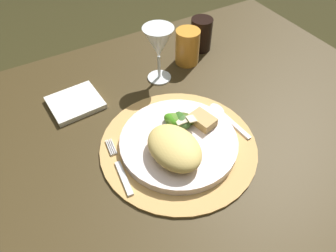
{
  "coord_description": "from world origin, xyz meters",
  "views": [
    {
      "loc": [
        -0.24,
        -0.44,
        1.3
      ],
      "look_at": [
        0.0,
        -0.01,
        0.78
      ],
      "focal_mm": 33.74,
      "sensor_mm": 36.0,
      "label": 1
    }
  ],
  "objects_px": {
    "dinner_plate": "(179,142)",
    "wine_glass": "(158,44)",
    "dining_table": "(166,169)",
    "amber_tumbler": "(187,47)",
    "fork": "(120,169)",
    "napkin": "(75,103)",
    "spoon": "(223,114)",
    "dark_tumbler": "(201,34)"
  },
  "relations": [
    {
      "from": "fork",
      "to": "wine_glass",
      "type": "bearing_deg",
      "value": 46.62
    },
    {
      "from": "dining_table",
      "to": "wine_glass",
      "type": "relative_size",
      "value": 8.17
    },
    {
      "from": "amber_tumbler",
      "to": "dining_table",
      "type": "bearing_deg",
      "value": -131.83
    },
    {
      "from": "wine_glass",
      "to": "napkin",
      "type": "bearing_deg",
      "value": 177.51
    },
    {
      "from": "dining_table",
      "to": "fork",
      "type": "height_order",
      "value": "fork"
    },
    {
      "from": "spoon",
      "to": "dark_tumbler",
      "type": "relative_size",
      "value": 1.42
    },
    {
      "from": "napkin",
      "to": "amber_tumbler",
      "type": "height_order",
      "value": "amber_tumbler"
    },
    {
      "from": "napkin",
      "to": "spoon",
      "type": "bearing_deg",
      "value": -36.51
    },
    {
      "from": "wine_glass",
      "to": "dining_table",
      "type": "bearing_deg",
      "value": -114.0
    },
    {
      "from": "amber_tumbler",
      "to": "napkin",
      "type": "bearing_deg",
      "value": -177.05
    },
    {
      "from": "fork",
      "to": "amber_tumbler",
      "type": "relative_size",
      "value": 1.54
    },
    {
      "from": "dark_tumbler",
      "to": "dining_table",
      "type": "bearing_deg",
      "value": -136.34
    },
    {
      "from": "fork",
      "to": "napkin",
      "type": "relative_size",
      "value": 1.25
    },
    {
      "from": "dinner_plate",
      "to": "wine_glass",
      "type": "distance_m",
      "value": 0.27
    },
    {
      "from": "fork",
      "to": "wine_glass",
      "type": "xyz_separation_m",
      "value": [
        0.22,
        0.23,
        0.1
      ]
    },
    {
      "from": "dining_table",
      "to": "napkin",
      "type": "relative_size",
      "value": 10.08
    },
    {
      "from": "fork",
      "to": "spoon",
      "type": "relative_size",
      "value": 1.12
    },
    {
      "from": "dinner_plate",
      "to": "spoon",
      "type": "height_order",
      "value": "dinner_plate"
    },
    {
      "from": "spoon",
      "to": "wine_glass",
      "type": "distance_m",
      "value": 0.24
    },
    {
      "from": "wine_glass",
      "to": "amber_tumbler",
      "type": "height_order",
      "value": "wine_glass"
    },
    {
      "from": "spoon",
      "to": "dining_table",
      "type": "bearing_deg",
      "value": 169.04
    },
    {
      "from": "dining_table",
      "to": "amber_tumbler",
      "type": "distance_m",
      "value": 0.35
    },
    {
      "from": "fork",
      "to": "dark_tumbler",
      "type": "distance_m",
      "value": 0.5
    },
    {
      "from": "spoon",
      "to": "napkin",
      "type": "relative_size",
      "value": 1.11
    },
    {
      "from": "wine_glass",
      "to": "amber_tumbler",
      "type": "xyz_separation_m",
      "value": [
        0.11,
        0.03,
        -0.06
      ]
    },
    {
      "from": "spoon",
      "to": "dinner_plate",
      "type": "bearing_deg",
      "value": -168.85
    },
    {
      "from": "fork",
      "to": "amber_tumbler",
      "type": "bearing_deg",
      "value": 38.6
    },
    {
      "from": "dinner_plate",
      "to": "amber_tumbler",
      "type": "height_order",
      "value": "amber_tumbler"
    },
    {
      "from": "napkin",
      "to": "fork",
      "type": "bearing_deg",
      "value": -86.42
    },
    {
      "from": "dining_table",
      "to": "dark_tumbler",
      "type": "height_order",
      "value": "dark_tumbler"
    },
    {
      "from": "napkin",
      "to": "dinner_plate",
      "type": "bearing_deg",
      "value": -57.61
    },
    {
      "from": "amber_tumbler",
      "to": "fork",
      "type": "bearing_deg",
      "value": -141.4
    },
    {
      "from": "dinner_plate",
      "to": "spoon",
      "type": "bearing_deg",
      "value": 11.15
    },
    {
      "from": "napkin",
      "to": "amber_tumbler",
      "type": "relative_size",
      "value": 1.23
    },
    {
      "from": "dining_table",
      "to": "amber_tumbler",
      "type": "height_order",
      "value": "amber_tumbler"
    },
    {
      "from": "dinner_plate",
      "to": "spoon",
      "type": "relative_size",
      "value": 1.88
    },
    {
      "from": "dining_table",
      "to": "amber_tumbler",
      "type": "bearing_deg",
      "value": 48.17
    },
    {
      "from": "fork",
      "to": "spoon",
      "type": "height_order",
      "value": "spoon"
    },
    {
      "from": "dinner_plate",
      "to": "napkin",
      "type": "xyz_separation_m",
      "value": [
        -0.16,
        0.25,
        -0.01
      ]
    },
    {
      "from": "dining_table",
      "to": "wine_glass",
      "type": "distance_m",
      "value": 0.33
    },
    {
      "from": "dining_table",
      "to": "spoon",
      "type": "bearing_deg",
      "value": -10.96
    },
    {
      "from": "wine_glass",
      "to": "dark_tumbler",
      "type": "bearing_deg",
      "value": 20.43
    }
  ]
}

